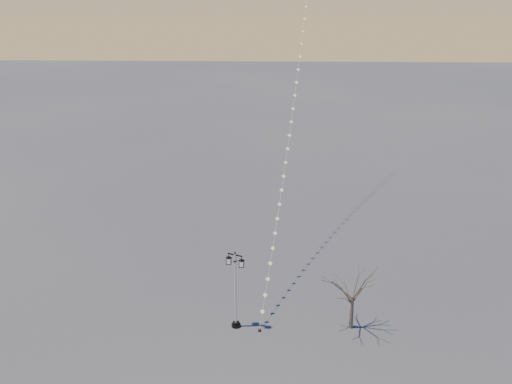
{
  "coord_description": "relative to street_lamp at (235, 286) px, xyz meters",
  "views": [
    {
      "loc": [
        2.6,
        -29.63,
        20.05
      ],
      "look_at": [
        1.24,
        4.14,
        7.75
      ],
      "focal_mm": 37.87,
      "sensor_mm": 36.0,
      "label": 1
    }
  ],
  "objects": [
    {
      "name": "ground",
      "position": [
        -0.12,
        -0.03,
        -2.94
      ],
      "size": [
        300.0,
        300.0,
        0.0
      ],
      "primitive_type": "plane",
      "color": "#424443",
      "rests_on": "ground"
    },
    {
      "name": "kite_train",
      "position": [
        3.91,
        15.65,
        11.46
      ],
      "size": [
        5.36,
        32.89,
        29.06
      ],
      "rotation": [
        0.0,
        0.0,
        -0.33
      ],
      "color": "black",
      "rests_on": "ground"
    },
    {
      "name": "bare_tree",
      "position": [
        7.39,
        0.17,
        -0.05
      ],
      "size": [
        2.52,
        2.52,
        4.18
      ],
      "rotation": [
        0.0,
        0.0,
        -0.41
      ],
      "color": "brown",
      "rests_on": "ground"
    },
    {
      "name": "street_lamp",
      "position": [
        0.0,
        0.0,
        0.0
      ],
      "size": [
        1.28,
        0.81,
        5.32
      ],
      "rotation": [
        0.0,
        0.0,
        -0.4
      ],
      "color": "black",
      "rests_on": "ground"
    }
  ]
}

